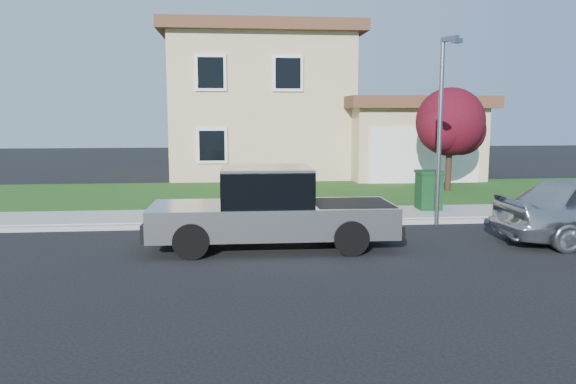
% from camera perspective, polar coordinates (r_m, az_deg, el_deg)
% --- Properties ---
extents(ground, '(80.00, 80.00, 0.00)m').
position_cam_1_polar(ground, '(11.73, 1.11, -6.28)').
color(ground, black).
rests_on(ground, ground).
extents(curb, '(40.00, 0.20, 0.12)m').
position_cam_1_polar(curb, '(14.66, 3.66, -3.21)').
color(curb, gray).
rests_on(curb, ground).
extents(sidewalk, '(40.00, 2.00, 0.15)m').
position_cam_1_polar(sidewalk, '(15.72, 3.02, -2.39)').
color(sidewalk, gray).
rests_on(sidewalk, ground).
extents(lawn, '(40.00, 7.00, 0.10)m').
position_cam_1_polar(lawn, '(20.13, 1.09, -0.22)').
color(lawn, '#1A4814').
rests_on(lawn, ground).
extents(house, '(14.00, 11.30, 6.85)m').
position_cam_1_polar(house, '(27.81, -0.17, 8.43)').
color(house, tan).
rests_on(house, ground).
extents(pickup_truck, '(5.38, 2.09, 1.76)m').
position_cam_1_polar(pickup_truck, '(12.11, -1.69, -1.87)').
color(pickup_truck, black).
rests_on(pickup_truck, ground).
extents(woman, '(0.65, 0.52, 1.70)m').
position_cam_1_polar(woman, '(13.28, -4.40, -1.09)').
color(woman, tan).
rests_on(woman, ground).
extents(ornamental_tree, '(2.74, 2.47, 3.76)m').
position_cam_1_polar(ornamental_tree, '(21.27, 16.24, 6.54)').
color(ornamental_tree, black).
rests_on(ornamental_tree, lawn).
extents(trash_bin, '(0.72, 0.82, 1.12)m').
position_cam_1_polar(trash_bin, '(16.76, 14.10, 0.24)').
color(trash_bin, '#0D3215').
rests_on(trash_bin, sidewalk).
extents(street_lamp, '(0.38, 0.62, 4.80)m').
position_cam_1_polar(street_lamp, '(14.98, 15.33, 7.07)').
color(street_lamp, slate).
rests_on(street_lamp, ground).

